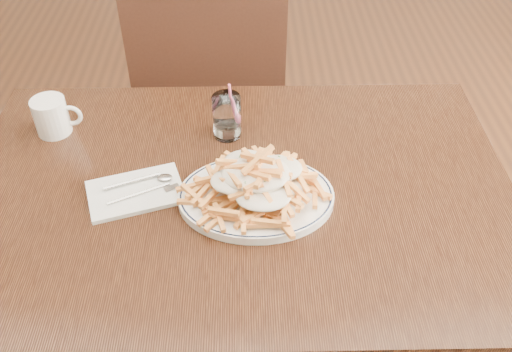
{
  "coord_description": "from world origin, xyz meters",
  "views": [
    {
      "loc": [
        0.02,
        -0.91,
        1.59
      ],
      "look_at": [
        0.04,
        -0.04,
        0.82
      ],
      "focal_mm": 40.0,
      "sensor_mm": 36.0,
      "label": 1
    }
  ],
  "objects_px": {
    "table": "(238,213)",
    "fries_plate": "(256,197)",
    "water_glass": "(227,119)",
    "coffee_mug": "(52,116)",
    "chair_far": "(211,75)",
    "loaded_fries": "(256,178)"
  },
  "relations": [
    {
      "from": "loaded_fries",
      "to": "table",
      "type": "bearing_deg",
      "value": 132.74
    },
    {
      "from": "water_glass",
      "to": "coffee_mug",
      "type": "height_order",
      "value": "water_glass"
    },
    {
      "from": "loaded_fries",
      "to": "water_glass",
      "type": "bearing_deg",
      "value": 105.58
    },
    {
      "from": "chair_far",
      "to": "coffee_mug",
      "type": "bearing_deg",
      "value": -123.64
    },
    {
      "from": "table",
      "to": "coffee_mug",
      "type": "bearing_deg",
      "value": 154.67
    },
    {
      "from": "chair_far",
      "to": "coffee_mug",
      "type": "xyz_separation_m",
      "value": [
        -0.35,
        -0.52,
        0.21
      ]
    },
    {
      "from": "water_glass",
      "to": "coffee_mug",
      "type": "relative_size",
      "value": 1.28
    },
    {
      "from": "coffee_mug",
      "to": "table",
      "type": "bearing_deg",
      "value": -25.33
    },
    {
      "from": "fries_plate",
      "to": "coffee_mug",
      "type": "height_order",
      "value": "coffee_mug"
    },
    {
      "from": "loaded_fries",
      "to": "water_glass",
      "type": "height_order",
      "value": "water_glass"
    },
    {
      "from": "table",
      "to": "loaded_fries",
      "type": "relative_size",
      "value": 3.74
    },
    {
      "from": "water_glass",
      "to": "coffee_mug",
      "type": "xyz_separation_m",
      "value": [
        -0.42,
        0.02,
        -0.0
      ]
    },
    {
      "from": "fries_plate",
      "to": "table",
      "type": "bearing_deg",
      "value": 132.74
    },
    {
      "from": "fries_plate",
      "to": "water_glass",
      "type": "xyz_separation_m",
      "value": [
        -0.06,
        0.23,
        0.04
      ]
    },
    {
      "from": "chair_far",
      "to": "coffee_mug",
      "type": "relative_size",
      "value": 8.96
    },
    {
      "from": "chair_far",
      "to": "water_glass",
      "type": "bearing_deg",
      "value": -82.58
    },
    {
      "from": "loaded_fries",
      "to": "coffee_mug",
      "type": "relative_size",
      "value": 2.8
    },
    {
      "from": "table",
      "to": "coffee_mug",
      "type": "xyz_separation_m",
      "value": [
        -0.44,
        0.21,
        0.12
      ]
    },
    {
      "from": "table",
      "to": "fries_plate",
      "type": "distance_m",
      "value": 0.11
    },
    {
      "from": "table",
      "to": "water_glass",
      "type": "bearing_deg",
      "value": 97.56
    },
    {
      "from": "water_glass",
      "to": "coffee_mug",
      "type": "distance_m",
      "value": 0.42
    },
    {
      "from": "table",
      "to": "coffee_mug",
      "type": "distance_m",
      "value": 0.5
    }
  ]
}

